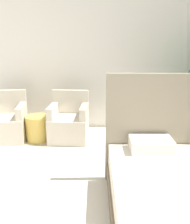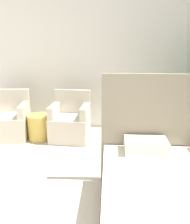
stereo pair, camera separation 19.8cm
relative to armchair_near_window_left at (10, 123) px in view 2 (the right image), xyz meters
The scene contains 4 objects.
wall_back 1.98m from the armchair_near_window_left, 25.95° to the left, with size 10.00×0.06×2.90m.
armchair_near_window_left is the anchor object (origin of this frame).
armchair_near_window_right 1.05m from the armchair_near_window_left, ahead, with size 0.66×0.61×0.81m.
side_table 0.53m from the armchair_near_window_left, ahead, with size 0.39×0.39×0.43m.
Camera 2 is at (0.26, -0.44, 1.64)m, focal length 40.00 mm.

